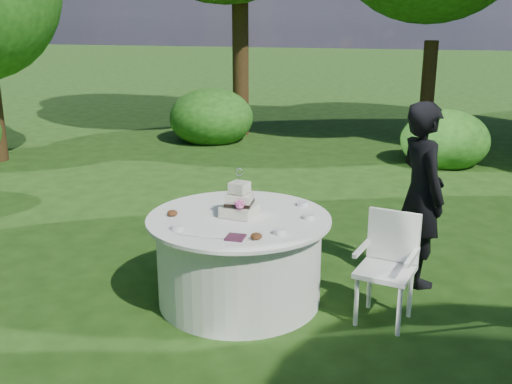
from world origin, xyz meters
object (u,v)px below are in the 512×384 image
at_px(guest, 421,194).
at_px(table, 239,259).
at_px(chair, 389,259).
at_px(cake, 240,203).
at_px(napkins, 236,237).

xyz_separation_m(guest, table, (-1.49, -0.81, -0.46)).
distance_m(guest, table, 1.75).
bearing_deg(guest, chair, 137.28).
relative_size(table, cake, 3.78).
bearing_deg(cake, table, -87.83).
height_order(napkins, table, napkins).
distance_m(napkins, chair, 1.27).
relative_size(guest, chair, 1.89).
bearing_deg(guest, table, 91.95).
bearing_deg(cake, chair, -1.02).
xyz_separation_m(table, chair, (1.25, 0.01, 0.13)).
distance_m(guest, cake, 1.68).
xyz_separation_m(cake, chair, (1.26, -0.02, -0.37)).
height_order(table, cake, cake).
bearing_deg(chair, guest, 73.84).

